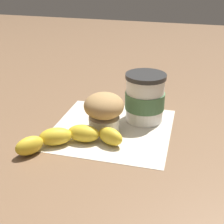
{
  "coord_description": "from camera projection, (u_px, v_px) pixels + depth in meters",
  "views": [
    {
      "loc": [
        0.61,
        0.19,
        0.34
      ],
      "look_at": [
        0.0,
        0.0,
        0.04
      ],
      "focal_mm": 50.0,
      "sensor_mm": 36.0,
      "label": 1
    }
  ],
  "objects": [
    {
      "name": "ground_plane",
      "position": [
        112.0,
        129.0,
        0.72
      ],
      "size": [
        3.0,
        3.0,
        0.0
      ],
      "primitive_type": "plane",
      "color": "brown"
    },
    {
      "name": "paper_napkin",
      "position": [
        112.0,
        128.0,
        0.72
      ],
      "size": [
        0.28,
        0.28,
        0.0
      ],
      "primitive_type": "cube",
      "rotation": [
        0.0,
        0.0,
        0.04
      ],
      "color": "beige",
      "rests_on": "ground_plane"
    },
    {
      "name": "coffee_cup",
      "position": [
        145.0,
        98.0,
        0.74
      ],
      "size": [
        0.1,
        0.1,
        0.12
      ],
      "color": "white",
      "rests_on": "paper_napkin"
    },
    {
      "name": "muffin",
      "position": [
        104.0,
        111.0,
        0.69
      ],
      "size": [
        0.09,
        0.09,
        0.09
      ],
      "color": "white",
      "rests_on": "paper_napkin"
    },
    {
      "name": "banana",
      "position": [
        70.0,
        137.0,
        0.65
      ],
      "size": [
        0.14,
        0.2,
        0.04
      ],
      "color": "gold",
      "rests_on": "paper_napkin"
    },
    {
      "name": "sugar_packet",
      "position": [
        101.0,
        99.0,
        0.87
      ],
      "size": [
        0.04,
        0.05,
        0.01
      ],
      "primitive_type": "cube",
      "rotation": [
        0.0,
        0.0,
        4.54
      ],
      "color": "pink",
      "rests_on": "ground_plane"
    }
  ]
}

